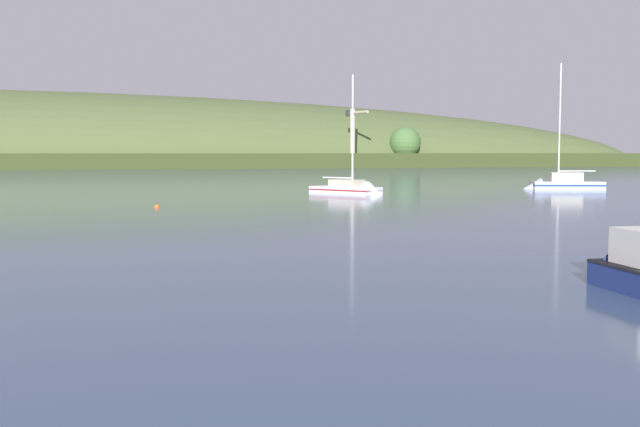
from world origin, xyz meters
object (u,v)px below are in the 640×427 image
dockside_crane (353,141)px  sailboat_far_left (559,187)px  mooring_buoy_foreground (157,207)px  sailboat_midwater_white (353,192)px

dockside_crane → sailboat_far_left: dockside_crane is taller
mooring_buoy_foreground → sailboat_midwater_white: bearing=29.8°
sailboat_midwater_white → sailboat_far_left: size_ratio=0.86×
sailboat_midwater_white → mooring_buoy_foreground: 24.58m
dockside_crane → mooring_buoy_foreground: (-75.42, -138.32, -7.32)m
sailboat_far_left → mooring_buoy_foreground: (-46.57, -12.55, -0.32)m
sailboat_far_left → mooring_buoy_foreground: bearing=37.4°
dockside_crane → sailboat_far_left: size_ratio=1.07×
sailboat_midwater_white → mooring_buoy_foreground: sailboat_midwater_white is taller
sailboat_midwater_white → dockside_crane: bearing=128.5°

